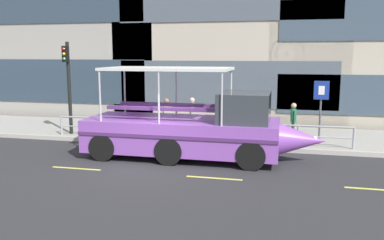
% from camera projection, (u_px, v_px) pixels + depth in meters
% --- Properties ---
extents(ground_plane, '(120.00, 120.00, 0.00)m').
position_uv_depth(ground_plane, '(151.00, 166.00, 14.18)').
color(ground_plane, '#2B2B2D').
extents(sidewalk, '(32.00, 4.80, 0.18)m').
position_uv_depth(sidewalk, '(189.00, 133.00, 19.55)').
color(sidewalk, '#99968E').
rests_on(sidewalk, ground_plane).
extents(curb_edge, '(32.00, 0.18, 0.18)m').
position_uv_depth(curb_edge, '(175.00, 144.00, 17.15)').
color(curb_edge, '#B2ADA3').
rests_on(curb_edge, ground_plane).
extents(lane_centreline, '(25.80, 0.12, 0.01)m').
position_uv_depth(lane_centreline, '(142.00, 173.00, 13.29)').
color(lane_centreline, '#DBD64C').
rests_on(lane_centreline, ground_plane).
extents(curb_guardrail, '(12.81, 0.09, 0.89)m').
position_uv_depth(curb_guardrail, '(196.00, 127.00, 17.18)').
color(curb_guardrail, '#9EA0A8').
rests_on(curb_guardrail, sidewalk).
extents(traffic_light_pole, '(0.24, 0.46, 4.25)m').
position_uv_depth(traffic_light_pole, '(68.00, 79.00, 18.55)').
color(traffic_light_pole, black).
rests_on(traffic_light_pole, sidewalk).
extents(parking_sign, '(0.60, 0.12, 2.62)m').
position_uv_depth(parking_sign, '(321.00, 101.00, 16.52)').
color(parking_sign, '#4C4F54').
rests_on(parking_sign, sidewalk).
extents(duck_tour_boat, '(8.99, 2.70, 3.39)m').
position_uv_depth(duck_tour_boat, '(195.00, 129.00, 15.10)').
color(duck_tour_boat, purple).
rests_on(duck_tour_boat, ground_plane).
extents(pedestrian_near_bow, '(0.24, 0.47, 1.65)m').
position_uv_depth(pedestrian_near_bow, '(293.00, 118.00, 17.20)').
color(pedestrian_near_bow, '#47423D').
rests_on(pedestrian_near_bow, sidewalk).
extents(pedestrian_mid_left, '(0.24, 0.50, 1.74)m').
position_uv_depth(pedestrian_mid_left, '(192.00, 112.00, 18.52)').
color(pedestrian_mid_left, '#1E2338').
rests_on(pedestrian_mid_left, sidewalk).
extents(pedestrian_mid_right, '(0.41, 0.34, 1.72)m').
position_uv_depth(pedestrian_mid_right, '(167.00, 113.00, 18.35)').
color(pedestrian_mid_right, '#1E2338').
rests_on(pedestrian_mid_right, sidewalk).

